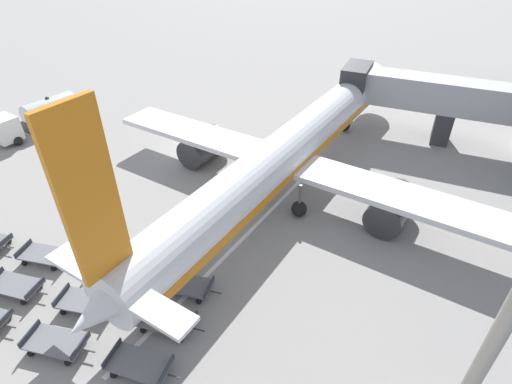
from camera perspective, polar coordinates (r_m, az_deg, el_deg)
The scene contains 13 objects.
ground_plane at distance 39.23m, azimuth -9.49°, elevation 6.01°, with size 500.00×500.00×0.00m, color gray.
jet_bridge at distance 42.98m, azimuth 28.82°, elevation 10.61°, with size 21.49×5.85×6.44m.
airplane at distance 31.78m, azimuth 4.83°, elevation 5.91°, with size 32.64×41.19×13.37m.
fuel_tanker_primary at distance 47.75m, azimuth -28.22°, elevation 9.47°, with size 3.95×9.17×3.17m.
baggage_dolly_row_near_col_c at distance 24.30m, azimuth -26.65°, elevation -18.66°, with size 3.87×2.30×0.92m.
baggage_dolly_row_near_col_d at distance 22.07m, azimuth -16.31°, elevation -22.60°, with size 3.87×2.11×0.92m.
baggage_dolly_row_mid_a_col_b at distance 28.27m, azimuth -31.15°, elevation -11.40°, with size 3.87×2.20×0.92m.
baggage_dolly_row_mid_a_col_c at distance 25.48m, azimuth -23.14°, elevation -14.29°, with size 3.87×2.35×0.92m.
baggage_dolly_row_mid_a_col_d at distance 23.29m, azimuth -12.68°, elevation -17.53°, with size 3.87×2.18×0.92m.
baggage_dolly_row_mid_b_col_b at distance 29.57m, azimuth -27.97°, elevation -7.95°, with size 3.87×2.32×0.92m.
baggage_dolly_row_mid_b_col_c at distance 26.89m, azimuth -19.90°, elevation -10.23°, with size 3.87×2.26×0.92m.
baggage_dolly_row_mid_b_col_d at distance 24.76m, azimuth -9.96°, elevation -12.97°, with size 3.87×2.20×0.92m.
stand_guidance_stripe at distance 27.41m, azimuth -3.25°, elevation -7.99°, with size 2.09×22.02×0.01m.
Camera 1 is at (21.49, -27.03, 18.62)m, focal length 28.00 mm.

